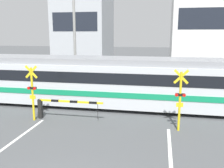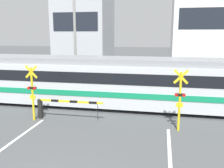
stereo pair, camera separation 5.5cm
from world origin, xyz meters
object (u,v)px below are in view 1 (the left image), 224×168
crossing_barrier_near (56,105)px  crossing_barrier_far (158,86)px  crossing_signal_left (32,91)px  crossing_signal_right (180,98)px  commuter_train (103,80)px  pedestrian (127,79)px

crossing_barrier_near → crossing_barrier_far: size_ratio=1.00×
crossing_signal_left → crossing_signal_right: same height
commuter_train → crossing_signal_left: bearing=-130.9°
crossing_barrier_near → crossing_signal_right: 6.40m
commuter_train → pedestrian: 4.82m
commuter_train → crossing_signal_left: size_ratio=7.50×
crossing_barrier_near → crossing_signal_left: (-1.10, -0.36, 0.84)m
crossing_signal_right → pedestrian: bearing=114.0°
crossing_signal_left → commuter_train: bearing=49.1°
crossing_signal_right → pedestrian: crossing_signal_right is taller
crossing_barrier_near → crossing_signal_right: bearing=-3.3°
crossing_barrier_near → commuter_train: bearing=58.8°
crossing_signal_left → crossing_barrier_far: bearing=45.1°
commuter_train → crossing_barrier_near: 3.67m
crossing_barrier_far → crossing_signal_left: (-6.33, -6.35, 0.84)m
crossing_signal_left → pedestrian: crossing_signal_left is taller
crossing_barrier_near → pedestrian: (2.72, 7.73, 0.15)m
pedestrian → crossing_signal_left: bearing=-115.3°
crossing_barrier_near → crossing_signal_right: crossing_signal_right is taller
crossing_barrier_near → pedestrian: pedestrian is taller
commuter_train → crossing_barrier_near: bearing=-121.2°
commuter_train → crossing_barrier_far: bearing=41.0°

